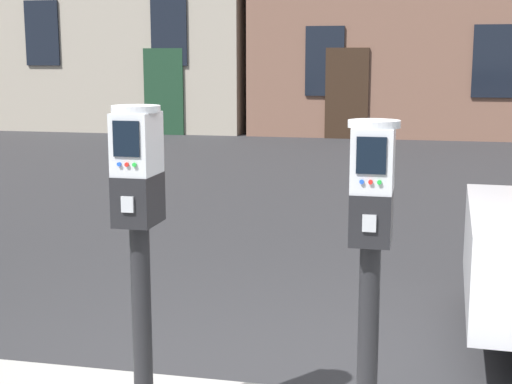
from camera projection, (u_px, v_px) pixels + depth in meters
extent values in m
cylinder|color=black|center=(142.00, 326.00, 3.42)|extent=(0.09, 0.09, 0.97)
cube|color=black|center=(138.00, 199.00, 3.31)|extent=(0.17, 0.24, 0.23)
cube|color=#A5A8AD|center=(127.00, 204.00, 3.19)|extent=(0.06, 0.01, 0.07)
cube|color=#B7BABF|center=(137.00, 144.00, 3.27)|extent=(0.17, 0.23, 0.28)
cube|color=black|center=(126.00, 139.00, 3.15)|extent=(0.12, 0.01, 0.15)
cylinder|color=blue|center=(119.00, 164.00, 3.17)|extent=(0.02, 0.01, 0.02)
cylinder|color=red|center=(127.00, 165.00, 3.17)|extent=(0.02, 0.01, 0.02)
cylinder|color=green|center=(134.00, 165.00, 3.16)|extent=(0.02, 0.01, 0.02)
cylinder|color=#B7BABF|center=(136.00, 109.00, 3.24)|extent=(0.22, 0.22, 0.03)
cylinder|color=black|center=(368.00, 348.00, 3.20)|extent=(0.09, 0.09, 0.94)
cube|color=black|center=(372.00, 217.00, 3.10)|extent=(0.17, 0.24, 0.22)
cube|color=#A5A8AD|center=(369.00, 223.00, 2.98)|extent=(0.06, 0.01, 0.07)
cube|color=#B7BABF|center=(373.00, 160.00, 3.06)|extent=(0.17, 0.23, 0.27)
cube|color=black|center=(371.00, 156.00, 2.94)|extent=(0.12, 0.01, 0.15)
cylinder|color=blue|center=(362.00, 182.00, 2.96)|extent=(0.02, 0.01, 0.02)
cylinder|color=red|center=(370.00, 182.00, 2.96)|extent=(0.02, 0.01, 0.02)
cylinder|color=green|center=(379.00, 182.00, 2.95)|extent=(0.02, 0.01, 0.02)
cylinder|color=#B7BABF|center=(374.00, 124.00, 3.03)|extent=(0.22, 0.22, 0.03)
cube|color=black|center=(42.00, 33.00, 18.52)|extent=(0.90, 0.06, 1.60)
cube|color=black|center=(169.00, 32.00, 17.82)|extent=(0.90, 0.06, 1.60)
cube|color=#193823|center=(164.00, 92.00, 18.11)|extent=(1.00, 0.07, 2.10)
cube|color=black|center=(325.00, 61.00, 17.15)|extent=(0.90, 0.06, 1.60)
cube|color=black|center=(493.00, 61.00, 16.36)|extent=(0.90, 0.06, 1.60)
cube|color=black|center=(347.00, 94.00, 17.17)|extent=(1.00, 0.07, 2.10)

